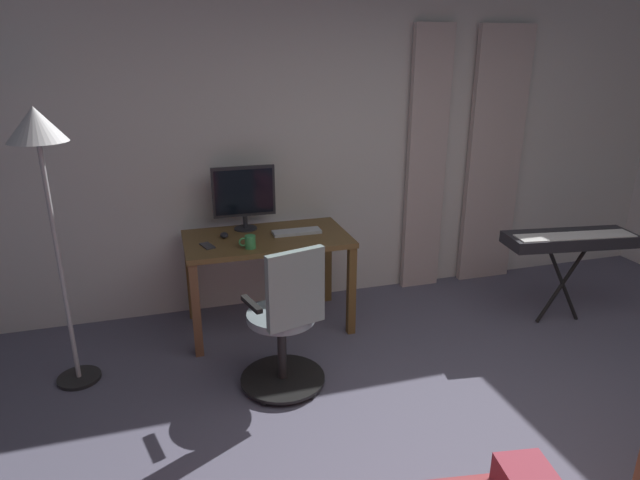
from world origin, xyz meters
The scene contains 12 objects.
back_room_partition centered at (0.00, -2.69, 1.36)m, with size 6.22×0.10×2.71m, color silver.
curtain_left_panel centered at (-1.31, -2.58, 1.16)m, with size 0.53×0.06×2.32m, color #C1AFA9.
curtain_right_panel centered at (-0.62, -2.58, 1.16)m, with size 0.36×0.06×2.32m, color #C1AFA9.
desk centered at (0.89, -2.19, 0.65)m, with size 1.25×0.70×0.76m.
office_chair centered at (0.96, -1.30, 0.46)m, with size 0.56×0.56×1.01m.
computer_monitor centered at (1.02, -2.42, 1.04)m, with size 0.49×0.18×0.51m.
computer_keyboard centered at (0.65, -2.20, 0.77)m, with size 0.38×0.13×0.02m, color #B7BCC1.
computer_mouse centered at (1.21, -2.26, 0.77)m, with size 0.06×0.10×0.04m, color #232328.
cell_phone_face_up centered at (1.35, -2.09, 0.76)m, with size 0.07×0.14×0.01m, color #333338.
mug_tea centered at (1.06, -1.97, 0.80)m, with size 0.12×0.08×0.10m.
piano_keyboard centered at (-1.38, -1.58, 0.70)m, with size 1.04×0.46×0.77m.
floor_lamp centered at (2.28, -1.80, 1.53)m, with size 0.34×0.34×1.80m.
Camera 1 is at (1.61, 1.66, 2.10)m, focal length 30.27 mm.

